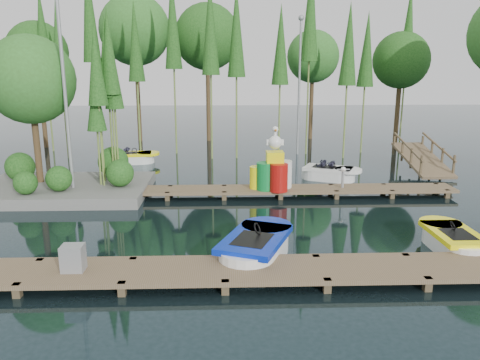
{
  "coord_description": "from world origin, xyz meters",
  "views": [
    {
      "loc": [
        0.0,
        -14.12,
        4.63
      ],
      "look_at": [
        0.5,
        0.5,
        1.1
      ],
      "focal_mm": 35.0,
      "sensor_mm": 36.0,
      "label": 1
    }
  ],
  "objects_px": {
    "utility_cabinet": "(73,258)",
    "island": "(51,108)",
    "yellow_barrel": "(257,177)",
    "drum_cluster": "(276,171)",
    "boat_blue": "(256,248)",
    "boat_yellow_far": "(133,158)"
  },
  "relations": [
    {
      "from": "yellow_barrel",
      "to": "drum_cluster",
      "type": "distance_m",
      "value": 0.73
    },
    {
      "from": "island",
      "to": "boat_blue",
      "type": "height_order",
      "value": "island"
    },
    {
      "from": "boat_blue",
      "to": "island",
      "type": "bearing_deg",
      "value": 158.89
    },
    {
      "from": "boat_blue",
      "to": "drum_cluster",
      "type": "distance_m",
      "value": 5.8
    },
    {
      "from": "utility_cabinet",
      "to": "island",
      "type": "bearing_deg",
      "value": 110.95
    },
    {
      "from": "boat_blue",
      "to": "drum_cluster",
      "type": "xyz_separation_m",
      "value": [
        1.09,
        5.65,
        0.69
      ]
    },
    {
      "from": "boat_blue",
      "to": "yellow_barrel",
      "type": "height_order",
      "value": "yellow_barrel"
    },
    {
      "from": "boat_blue",
      "to": "drum_cluster",
      "type": "height_order",
      "value": "drum_cluster"
    },
    {
      "from": "boat_blue",
      "to": "utility_cabinet",
      "type": "relative_size",
      "value": 5.54
    },
    {
      "from": "island",
      "to": "boat_blue",
      "type": "bearing_deg",
      "value": -43.08
    },
    {
      "from": "boat_yellow_far",
      "to": "yellow_barrel",
      "type": "bearing_deg",
      "value": -34.9
    },
    {
      "from": "boat_yellow_far",
      "to": "utility_cabinet",
      "type": "height_order",
      "value": "boat_yellow_far"
    },
    {
      "from": "boat_yellow_far",
      "to": "utility_cabinet",
      "type": "bearing_deg",
      "value": -71.79
    },
    {
      "from": "island",
      "to": "yellow_barrel",
      "type": "height_order",
      "value": "island"
    },
    {
      "from": "boat_yellow_far",
      "to": "yellow_barrel",
      "type": "relative_size",
      "value": 3.15
    },
    {
      "from": "island",
      "to": "utility_cabinet",
      "type": "relative_size",
      "value": 11.63
    },
    {
      "from": "utility_cabinet",
      "to": "drum_cluster",
      "type": "bearing_deg",
      "value": 52.92
    },
    {
      "from": "yellow_barrel",
      "to": "drum_cluster",
      "type": "bearing_deg",
      "value": -13.76
    },
    {
      "from": "yellow_barrel",
      "to": "drum_cluster",
      "type": "xyz_separation_m",
      "value": [
        0.66,
        -0.16,
        0.27
      ]
    },
    {
      "from": "island",
      "to": "boat_blue",
      "type": "relative_size",
      "value": 2.1
    },
    {
      "from": "island",
      "to": "boat_blue",
      "type": "distance_m",
      "value": 10.09
    },
    {
      "from": "utility_cabinet",
      "to": "drum_cluster",
      "type": "distance_m",
      "value": 8.58
    }
  ]
}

